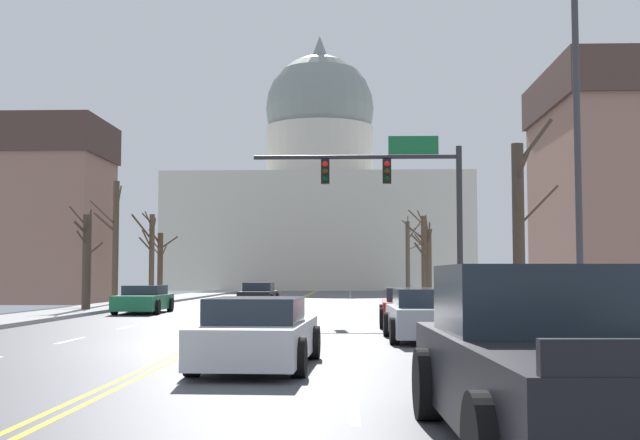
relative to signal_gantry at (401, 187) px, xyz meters
name	(u,v)px	position (x,y,z in m)	size (l,w,h in m)	color
ground	(196,347)	(-5.39, -12.64, -4.93)	(20.00, 180.00, 0.20)	#4C4C51
signal_gantry	(401,187)	(0.00, 0.00, 0.00)	(7.91, 0.41, 6.77)	#28282D
street_lamp_right	(563,108)	(2.53, -13.98, 0.17)	(2.30, 0.24, 8.46)	#333338
capitol_building	(320,204)	(-5.39, 64.16, 4.94)	(33.45, 18.65, 29.73)	beige
sedan_near_00	(411,308)	(0.04, -4.58, -4.37)	(2.16, 4.68, 1.22)	#B71414
sedan_near_01	(428,316)	(0.01, -10.45, -4.34)	(2.12, 4.25, 1.28)	#9EA3A8
sedan_near_02	(258,335)	(-3.55, -16.62, -4.37)	(2.07, 4.76, 1.23)	silver
pickup_truck_near_03	(560,367)	(0.03, -23.33, -4.18)	(2.50, 5.78, 1.72)	black
sedan_oncoming_00	(144,300)	(-10.78, 4.11, -4.38)	(2.05, 4.71, 1.18)	#1E7247
sedan_oncoming_01	(259,294)	(-7.05, 15.07, -4.37)	(2.04, 4.51, 1.22)	black
flank_building_00	(33,210)	(-20.55, 16.48, 0.48)	(8.52, 6.70, 10.70)	#8C6656
bare_tree_00	(424,255)	(2.76, 21.44, -2.05)	(1.93, 1.90, 5.65)	#4C3D2D
bare_tree_01	(160,263)	(-14.19, 21.77, -2.54)	(2.30, 1.16, 4.49)	#4C3D2D
bare_tree_02	(408,256)	(3.02, 39.01, -1.65)	(1.94, 2.00, 6.43)	brown
bare_tree_03	(151,253)	(-13.68, 17.19, -2.02)	(1.76, 1.90, 5.31)	brown
bare_tree_04	(428,262)	(2.44, 15.01, -2.59)	(1.03, 2.60, 5.19)	#4C3D2D
bare_tree_05	(115,240)	(-14.22, 11.57, -1.49)	(1.80, 1.76, 6.43)	#4C3D2D
bare_tree_06	(519,231)	(2.73, -8.37, -2.11)	(1.46, 2.07, 5.84)	#423328
bare_tree_07	(87,260)	(-13.43, 4.50, -2.65)	(1.25, 1.77, 4.51)	#423328
pedestrian_00	(509,293)	(3.13, -4.71, -3.89)	(0.35, 0.34, 1.65)	#33333D
bicycle_parked	(520,321)	(2.32, -10.32, -4.46)	(0.12, 1.77, 0.85)	black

